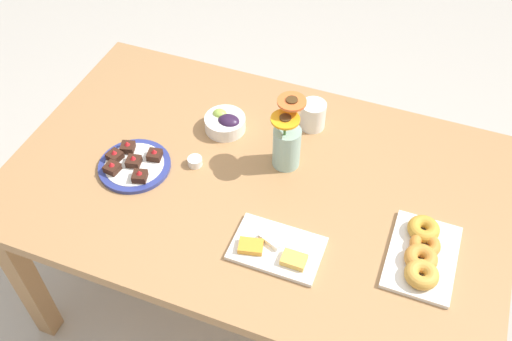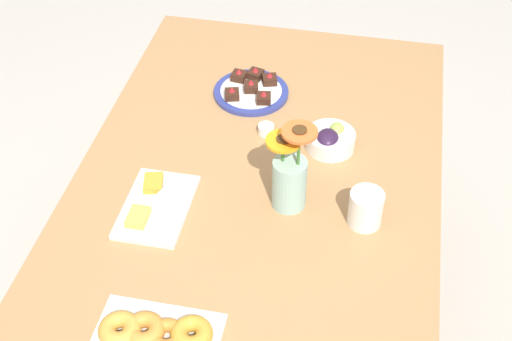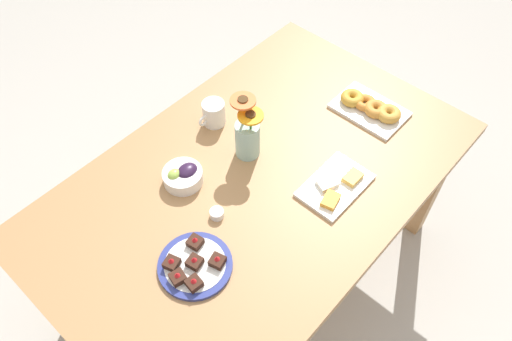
{
  "view_description": "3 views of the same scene",
  "coord_description": "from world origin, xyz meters",
  "px_view_note": "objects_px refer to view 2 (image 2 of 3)",
  "views": [
    {
      "loc": [
        -0.43,
        1.13,
        2.11
      ],
      "look_at": [
        0.0,
        0.0,
        0.78
      ],
      "focal_mm": 40.0,
      "sensor_mm": 36.0,
      "label": 1
    },
    {
      "loc": [
        -1.39,
        -0.28,
        2.08
      ],
      "look_at": [
        0.0,
        0.0,
        0.78
      ],
      "focal_mm": 50.0,
      "sensor_mm": 36.0,
      "label": 2
    },
    {
      "loc": [
        0.81,
        0.73,
        2.16
      ],
      "look_at": [
        0.0,
        0.0,
        0.78
      ],
      "focal_mm": 35.0,
      "sensor_mm": 36.0,
      "label": 3
    }
  ],
  "objects_px": {
    "grape_bowl": "(330,139)",
    "croissant_platter": "(155,335)",
    "dessert_plate": "(251,91)",
    "flower_vase": "(290,178)",
    "dining_table": "(256,203)",
    "coffee_mug": "(366,208)",
    "cheese_platter": "(156,205)",
    "jam_cup_honey": "(266,129)"
  },
  "relations": [
    {
      "from": "croissant_platter",
      "to": "jam_cup_honey",
      "type": "xyz_separation_m",
      "value": [
        0.76,
        -0.1,
        -0.01
      ]
    },
    {
      "from": "grape_bowl",
      "to": "croissant_platter",
      "type": "relative_size",
      "value": 0.5
    },
    {
      "from": "jam_cup_honey",
      "to": "flower_vase",
      "type": "relative_size",
      "value": 0.19
    },
    {
      "from": "croissant_platter",
      "to": "dining_table",
      "type": "bearing_deg",
      "value": -11.85
    },
    {
      "from": "grape_bowl",
      "to": "jam_cup_honey",
      "type": "distance_m",
      "value": 0.2
    },
    {
      "from": "coffee_mug",
      "to": "dessert_plate",
      "type": "relative_size",
      "value": 0.52
    },
    {
      "from": "croissant_platter",
      "to": "grape_bowl",
      "type": "bearing_deg",
      "value": -22.02
    },
    {
      "from": "jam_cup_honey",
      "to": "dessert_plate",
      "type": "distance_m",
      "value": 0.2
    },
    {
      "from": "dessert_plate",
      "to": "dining_table",
      "type": "bearing_deg",
      "value": -166.45
    },
    {
      "from": "coffee_mug",
      "to": "cheese_platter",
      "type": "distance_m",
      "value": 0.55
    },
    {
      "from": "dining_table",
      "to": "croissant_platter",
      "type": "bearing_deg",
      "value": 168.15
    },
    {
      "from": "coffee_mug",
      "to": "cheese_platter",
      "type": "relative_size",
      "value": 0.47
    },
    {
      "from": "coffee_mug",
      "to": "dining_table",
      "type": "bearing_deg",
      "value": 72.92
    },
    {
      "from": "croissant_platter",
      "to": "flower_vase",
      "type": "relative_size",
      "value": 1.09
    },
    {
      "from": "grape_bowl",
      "to": "flower_vase",
      "type": "relative_size",
      "value": 0.55
    },
    {
      "from": "grape_bowl",
      "to": "flower_vase",
      "type": "bearing_deg",
      "value": 162.36
    },
    {
      "from": "cheese_platter",
      "to": "grape_bowl",
      "type": "bearing_deg",
      "value": -51.3
    },
    {
      "from": "cheese_platter",
      "to": "flower_vase",
      "type": "distance_m",
      "value": 0.36
    },
    {
      "from": "grape_bowl",
      "to": "cheese_platter",
      "type": "height_order",
      "value": "grape_bowl"
    },
    {
      "from": "cheese_platter",
      "to": "coffee_mug",
      "type": "bearing_deg",
      "value": -83.67
    },
    {
      "from": "dining_table",
      "to": "grape_bowl",
      "type": "relative_size",
      "value": 11.27
    },
    {
      "from": "dining_table",
      "to": "flower_vase",
      "type": "xyz_separation_m",
      "value": [
        -0.07,
        -0.1,
        0.18
      ]
    },
    {
      "from": "cheese_platter",
      "to": "jam_cup_honey",
      "type": "bearing_deg",
      "value": -31.94
    },
    {
      "from": "coffee_mug",
      "to": "flower_vase",
      "type": "relative_size",
      "value": 0.47
    },
    {
      "from": "jam_cup_honey",
      "to": "cheese_platter",
      "type": "bearing_deg",
      "value": 148.06
    },
    {
      "from": "jam_cup_honey",
      "to": "dessert_plate",
      "type": "xyz_separation_m",
      "value": [
        0.18,
        0.08,
        -0.0
      ]
    },
    {
      "from": "grape_bowl",
      "to": "cheese_platter",
      "type": "bearing_deg",
      "value": 128.7
    },
    {
      "from": "croissant_platter",
      "to": "jam_cup_honey",
      "type": "distance_m",
      "value": 0.77
    },
    {
      "from": "coffee_mug",
      "to": "grape_bowl",
      "type": "bearing_deg",
      "value": 24.04
    },
    {
      "from": "dining_table",
      "to": "coffee_mug",
      "type": "bearing_deg",
      "value": -107.08
    },
    {
      "from": "cheese_platter",
      "to": "dessert_plate",
      "type": "height_order",
      "value": "dessert_plate"
    },
    {
      "from": "dining_table",
      "to": "flower_vase",
      "type": "height_order",
      "value": "flower_vase"
    },
    {
      "from": "croissant_platter",
      "to": "jam_cup_honey",
      "type": "bearing_deg",
      "value": -7.74
    },
    {
      "from": "dining_table",
      "to": "dessert_plate",
      "type": "bearing_deg",
      "value": 13.55
    },
    {
      "from": "jam_cup_honey",
      "to": "coffee_mug",
      "type": "bearing_deg",
      "value": -133.83
    },
    {
      "from": "grape_bowl",
      "to": "croissant_platter",
      "type": "height_order",
      "value": "grape_bowl"
    },
    {
      "from": "dessert_plate",
      "to": "cheese_platter",
      "type": "bearing_deg",
      "value": 165.19
    },
    {
      "from": "dessert_plate",
      "to": "flower_vase",
      "type": "height_order",
      "value": "flower_vase"
    },
    {
      "from": "coffee_mug",
      "to": "grape_bowl",
      "type": "height_order",
      "value": "coffee_mug"
    },
    {
      "from": "flower_vase",
      "to": "grape_bowl",
      "type": "bearing_deg",
      "value": -17.64
    },
    {
      "from": "dessert_plate",
      "to": "croissant_platter",
      "type": "bearing_deg",
      "value": 178.73
    },
    {
      "from": "coffee_mug",
      "to": "grape_bowl",
      "type": "relative_size",
      "value": 0.87
    }
  ]
}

